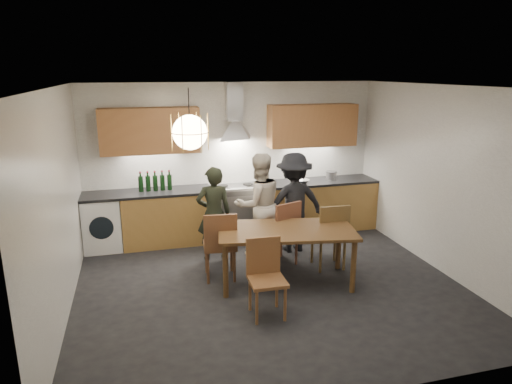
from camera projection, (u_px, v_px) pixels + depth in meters
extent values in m
plane|color=black|center=(270.00, 286.00, 6.10)|extent=(5.00, 5.00, 0.00)
cube|color=white|center=(233.00, 159.00, 7.86)|extent=(5.00, 0.02, 2.60)
cube|color=white|center=(351.00, 262.00, 3.66)|extent=(5.00, 0.02, 2.60)
cube|color=white|center=(58.00, 207.00, 5.14)|extent=(0.02, 4.50, 2.60)
cube|color=white|center=(441.00, 180.00, 6.38)|extent=(0.02, 4.50, 2.60)
cube|color=white|center=(271.00, 86.00, 5.42)|extent=(5.00, 4.50, 0.02)
cube|color=tan|center=(168.00, 218.00, 7.51)|extent=(1.45, 0.60, 0.86)
cube|color=tan|center=(318.00, 206.00, 8.17)|extent=(2.05, 0.60, 0.86)
cube|color=white|center=(103.00, 223.00, 7.26)|extent=(0.58, 0.58, 0.85)
cube|color=black|center=(148.00, 193.00, 7.32)|extent=(2.05, 0.62, 0.04)
cube|color=black|center=(318.00, 182.00, 8.06)|extent=(2.05, 0.62, 0.04)
cube|color=silver|center=(237.00, 214.00, 7.81)|extent=(0.90, 0.60, 0.80)
cube|color=black|center=(241.00, 220.00, 7.55)|extent=(0.78, 0.02, 0.42)
cube|color=slate|center=(237.00, 189.00, 7.70)|extent=(0.90, 0.60, 0.08)
cube|color=silver|center=(241.00, 190.00, 7.44)|extent=(0.90, 0.08, 0.04)
cube|color=#BD7D48|center=(150.00, 131.00, 7.21)|extent=(1.55, 0.35, 0.72)
cube|color=#BD7D48|center=(312.00, 125.00, 7.89)|extent=(1.55, 0.35, 0.72)
cube|color=silver|center=(234.00, 101.00, 7.48)|extent=(0.26, 0.22, 0.62)
cylinder|color=black|center=(189.00, 110.00, 5.15)|extent=(0.01, 0.01, 0.50)
sphere|color=#FFE0A5|center=(190.00, 132.00, 5.21)|extent=(0.40, 0.40, 0.40)
torus|color=gold|center=(190.00, 132.00, 5.21)|extent=(0.43, 0.43, 0.01)
cube|color=brown|center=(286.00, 231.00, 6.02)|extent=(1.92, 1.20, 0.04)
cylinder|color=brown|center=(226.00, 271.00, 5.70)|extent=(0.07, 0.07, 0.72)
cylinder|color=brown|center=(225.00, 249.00, 6.41)|extent=(0.07, 0.07, 0.72)
cylinder|color=brown|center=(353.00, 267.00, 5.83)|extent=(0.07, 0.07, 0.72)
cylinder|color=brown|center=(339.00, 245.00, 6.54)|extent=(0.07, 0.07, 0.72)
cube|color=brown|center=(220.00, 245.00, 6.23)|extent=(0.48, 0.48, 0.04)
cube|color=brown|center=(221.00, 232.00, 5.97)|extent=(0.44, 0.09, 0.48)
cylinder|color=brown|center=(232.00, 256.00, 6.49)|extent=(0.04, 0.04, 0.45)
cylinder|color=brown|center=(234.00, 267.00, 6.15)|extent=(0.04, 0.04, 0.45)
cylinder|color=brown|center=(206.00, 258.00, 6.43)|extent=(0.04, 0.04, 0.45)
cylinder|color=brown|center=(208.00, 268.00, 6.09)|extent=(0.04, 0.04, 0.45)
cube|color=brown|center=(279.00, 233.00, 6.69)|extent=(0.57, 0.57, 0.04)
cube|color=brown|center=(288.00, 220.00, 6.46)|extent=(0.43, 0.19, 0.48)
cylinder|color=brown|center=(281.00, 243.00, 6.99)|extent=(0.04, 0.04, 0.45)
cylinder|color=brown|center=(296.00, 250.00, 6.71)|extent=(0.04, 0.04, 0.45)
cylinder|color=brown|center=(262.00, 248.00, 6.79)|extent=(0.04, 0.04, 0.45)
cylinder|color=brown|center=(277.00, 256.00, 6.51)|extent=(0.04, 0.04, 0.45)
cube|color=brown|center=(329.00, 236.00, 6.58)|extent=(0.46, 0.46, 0.04)
cube|color=brown|center=(335.00, 223.00, 6.32)|extent=(0.44, 0.06, 0.48)
cylinder|color=brown|center=(335.00, 246.00, 6.85)|extent=(0.04, 0.04, 0.45)
cylinder|color=brown|center=(344.00, 255.00, 6.51)|extent=(0.04, 0.04, 0.45)
cylinder|color=brown|center=(312.00, 248.00, 6.78)|extent=(0.04, 0.04, 0.45)
cylinder|color=brown|center=(321.00, 258.00, 6.44)|extent=(0.04, 0.04, 0.45)
cube|color=brown|center=(267.00, 281.00, 5.25)|extent=(0.42, 0.42, 0.04)
cube|color=brown|center=(263.00, 255.00, 5.36)|extent=(0.41, 0.05, 0.45)
cylinder|color=brown|center=(257.00, 308.00, 5.11)|extent=(0.04, 0.04, 0.42)
cylinder|color=brown|center=(250.00, 294.00, 5.42)|extent=(0.04, 0.04, 0.42)
cylinder|color=brown|center=(285.00, 304.00, 5.19)|extent=(0.04, 0.04, 0.42)
cylinder|color=brown|center=(277.00, 291.00, 5.50)|extent=(0.04, 0.04, 0.42)
imported|color=black|center=(214.00, 214.00, 6.79)|extent=(0.53, 0.35, 1.43)
imported|color=beige|center=(259.00, 205.00, 6.97)|extent=(0.86, 0.72, 1.60)
imported|color=black|center=(294.00, 203.00, 7.13)|extent=(1.02, 0.59, 1.57)
imported|color=silver|center=(301.00, 181.00, 7.88)|extent=(0.30, 0.30, 0.06)
cylinder|color=#ADADB0|center=(331.00, 175.00, 8.14)|extent=(0.23, 0.23, 0.13)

